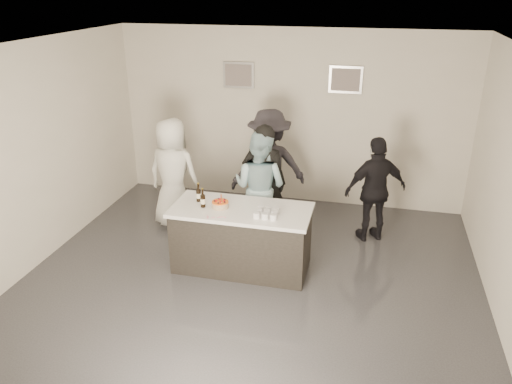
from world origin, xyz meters
TOP-DOWN VIEW (x-y plane):
  - floor at (0.00, 0.00)m, footprint 6.00×6.00m
  - ceiling at (0.00, 0.00)m, footprint 6.00×6.00m
  - wall_back at (0.00, 3.00)m, footprint 6.00×0.04m
  - wall_front at (0.00, -3.00)m, footprint 6.00×0.04m
  - wall_left at (-3.00, 0.00)m, footprint 0.04×6.00m
  - picture_left at (-0.90, 2.97)m, footprint 0.54×0.04m
  - picture_right at (0.90, 2.97)m, footprint 0.54×0.04m
  - bar_counter at (-0.20, 0.49)m, footprint 1.86×0.86m
  - cake at (-0.48, 0.45)m, footprint 0.23×0.23m
  - beer_bottle_a at (-0.82, 0.57)m, footprint 0.07×0.07m
  - beer_bottle_b at (-0.70, 0.41)m, footprint 0.07×0.07m
  - tumbler_cluster at (0.18, 0.36)m, footprint 0.30×0.30m
  - candles at (-0.45, 0.14)m, footprint 0.24×0.08m
  - person_main_black at (-0.10, 1.40)m, footprint 0.68×0.46m
  - person_main_blue at (-0.15, 1.34)m, footprint 0.98×0.84m
  - person_guest_left at (-1.59, 1.52)m, footprint 0.92×0.66m
  - person_guest_right at (1.52, 1.77)m, footprint 1.03×0.77m
  - person_guest_back at (-0.15, 2.02)m, footprint 1.39×1.15m

SIDE VIEW (x-z plane):
  - floor at x=0.00m, z-range 0.00..0.00m
  - bar_counter at x=-0.20m, z-range 0.00..0.90m
  - person_guest_right at x=1.52m, z-range 0.00..1.62m
  - person_main_blue at x=-0.15m, z-range 0.00..1.73m
  - person_guest_left at x=-1.59m, z-range 0.00..1.77m
  - candles at x=-0.45m, z-range 0.90..0.91m
  - person_main_black at x=-0.10m, z-range 0.00..1.82m
  - person_guest_back at x=-0.15m, z-range 0.00..1.87m
  - cake at x=-0.48m, z-range 0.90..0.97m
  - tumbler_cluster at x=0.18m, z-range 0.90..0.98m
  - beer_bottle_a at x=-0.82m, z-range 0.90..1.16m
  - beer_bottle_b at x=-0.70m, z-range 0.90..1.16m
  - wall_back at x=0.00m, z-range 0.00..3.00m
  - wall_front at x=0.00m, z-range 0.00..3.00m
  - wall_left at x=-3.00m, z-range 0.00..3.00m
  - picture_left at x=-0.90m, z-range 1.98..2.42m
  - picture_right at x=0.90m, z-range 1.98..2.42m
  - ceiling at x=0.00m, z-range 3.00..3.00m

